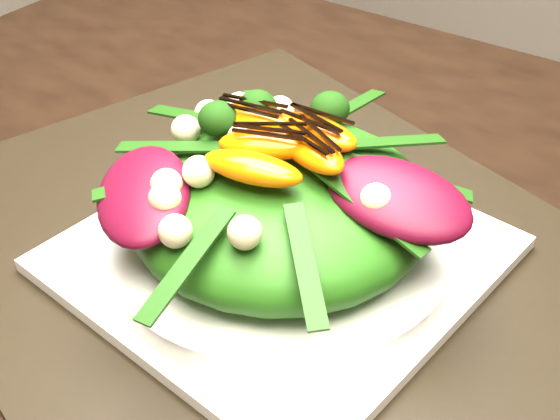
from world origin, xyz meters
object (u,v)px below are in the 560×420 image
Objects in this scene: plate_base at (280,254)px; orange_segment at (280,121)px; salad_bowl at (280,239)px; lettuce_mound at (280,203)px; placemat at (280,261)px.

plate_base is 0.09m from orange_segment.
lettuce_mound reaches higher than salad_bowl.
salad_bowl reaches higher than placemat.
plate_base is 4.01× the size of orange_segment.
orange_segment reaches higher than salad_bowl.
salad_bowl reaches higher than plate_base.
placemat is 0.09m from orange_segment.
salad_bowl is (0.00, 0.00, 0.02)m from placemat.
orange_segment is at bearing 125.18° from salad_bowl.
placemat is at bearing 0.00° from plate_base.
lettuce_mound is 3.15× the size of orange_segment.
placemat is 0.01m from plate_base.
salad_bowl is at bearing -90.00° from lettuce_mound.
salad_bowl is 3.74× the size of orange_segment.
salad_bowl is at bearing -54.82° from orange_segment.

